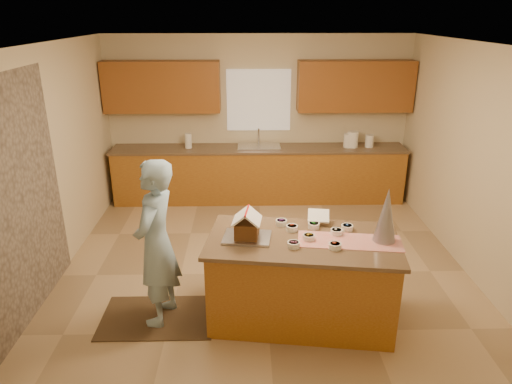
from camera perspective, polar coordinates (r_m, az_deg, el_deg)
floor at (r=5.88m, az=1.03°, el=-9.84°), size 5.50×5.50×0.00m
ceiling at (r=5.05m, az=1.24°, el=17.46°), size 5.50×5.50×0.00m
wall_back at (r=7.96m, az=0.31°, el=9.00°), size 5.50×5.50×0.00m
wall_front at (r=2.84m, az=3.48°, el=-15.00°), size 5.50×5.50×0.00m
wall_left at (r=5.77m, az=-24.52°, el=2.33°), size 5.50×5.50×0.00m
wall_right at (r=5.96m, az=25.94°, el=2.65°), size 5.50×5.50×0.00m
stone_accent at (r=5.12m, az=-27.44°, el=-1.64°), size 0.00×2.50×2.50m
window_curtain at (r=7.88m, az=0.32°, el=11.08°), size 1.05×0.03×1.00m
back_counter_base at (r=7.92m, az=0.36°, el=2.09°), size 4.80×0.60×0.88m
back_counter_top at (r=7.78m, az=0.37°, el=5.29°), size 4.85×0.63×0.04m
upper_cabinet_left at (r=7.80m, az=-11.38°, el=12.44°), size 1.85×0.35×0.80m
upper_cabinet_right at (r=7.89m, az=11.96°, el=12.49°), size 1.85×0.35×0.80m
sink at (r=7.78m, az=0.37°, el=5.22°), size 0.70×0.45×0.12m
faucet at (r=7.91m, az=0.33°, el=6.76°), size 0.03×0.03×0.28m
island_base at (r=4.90m, az=5.55°, el=-10.76°), size 1.91×1.14×0.88m
island_top at (r=4.67m, az=5.75°, el=-5.94°), size 2.00×1.23×0.04m
table_runner at (r=4.69m, az=11.31°, el=-5.89°), size 1.04×0.49×0.01m
baking_tray at (r=4.65m, az=-1.10°, el=-5.54°), size 0.50×0.40×0.03m
cookbook at (r=4.97m, az=7.61°, el=-2.89°), size 0.24×0.20×0.09m
tinsel_tree at (r=4.66m, az=15.57°, el=-2.72°), size 0.25×0.25×0.55m
rug at (r=5.22m, az=-11.83°, el=-14.68°), size 1.18×0.77×0.01m
boy at (r=4.76m, az=-12.01°, el=-6.14°), size 0.54×0.71×1.73m
canister_a at (r=7.93m, az=11.17°, el=6.17°), size 0.16×0.16×0.22m
canister_b at (r=7.94m, az=11.69°, el=6.30°), size 0.18×0.18×0.26m
canister_c at (r=8.01m, az=13.64°, el=6.05°), size 0.14×0.14×0.20m
paper_towel at (r=7.80m, az=-8.24°, el=6.18°), size 0.11×0.11×0.24m
gingerbread_house at (r=4.60m, az=-1.11°, el=-4.23°), size 0.31×0.32×0.28m
candy_bowls at (r=4.74m, az=6.99°, el=-4.93°), size 0.79×0.66×0.06m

